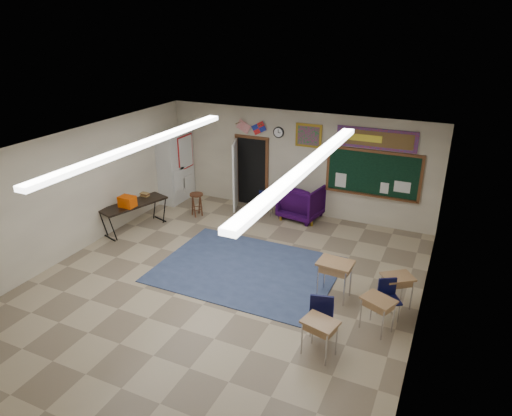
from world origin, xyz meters
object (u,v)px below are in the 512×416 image
at_px(wingback_armchair, 302,201).
at_px(wooden_stool, 197,204).
at_px(student_desk_front_right, 396,289).
at_px(folding_table, 135,215).
at_px(student_desk_front_left, 334,278).

bearing_deg(wingback_armchair, wooden_stool, 31.34).
height_order(student_desk_front_right, folding_table, folding_table).
xyz_separation_m(student_desk_front_right, wooden_stool, (-6.00, 2.23, -0.04)).
bearing_deg(folding_table, wooden_stool, 72.58).
xyz_separation_m(wingback_armchair, student_desk_front_left, (1.98, -3.59, -0.05)).
relative_size(wingback_armchair, folding_table, 0.58).
bearing_deg(student_desk_front_right, wingback_armchair, 96.76).
bearing_deg(folding_table, student_desk_front_left, 8.37).
distance_m(wingback_armchair, folding_table, 4.68).
bearing_deg(student_desk_front_left, wingback_armchair, 122.44).
relative_size(student_desk_front_left, student_desk_front_right, 1.14).
bearing_deg(wooden_stool, student_desk_front_left, -26.94).
bearing_deg(wingback_armchair, student_desk_front_left, 127.93).
xyz_separation_m(folding_table, wooden_stool, (1.05, 1.50, -0.06)).
distance_m(wingback_armchair, wooden_stool, 3.04).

